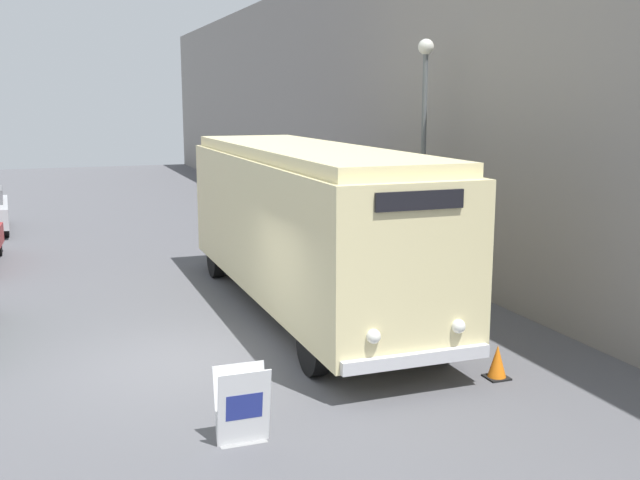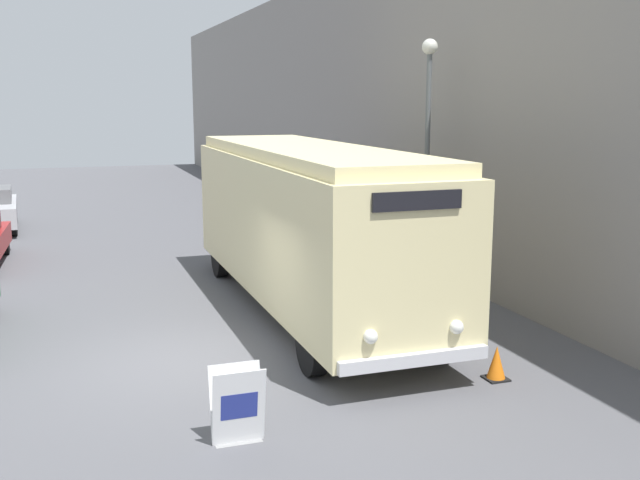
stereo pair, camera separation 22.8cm
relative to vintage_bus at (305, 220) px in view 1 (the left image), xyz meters
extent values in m
plane|color=#56565B|center=(-3.09, -2.39, -1.96)|extent=(80.00, 80.00, 0.00)
cube|color=gray|center=(4.25, 7.61, 2.34)|extent=(0.30, 60.00, 8.62)
cylinder|color=black|center=(-1.13, -3.66, -1.47)|extent=(0.28, 0.99, 0.99)
cylinder|color=black|center=(1.13, -3.66, -1.47)|extent=(0.28, 0.99, 0.99)
cylinder|color=black|center=(-1.13, 3.68, -1.47)|extent=(0.28, 0.99, 0.99)
cylinder|color=black|center=(1.13, 3.68, -1.47)|extent=(0.28, 0.99, 0.99)
cube|color=beige|center=(0.00, 0.01, -0.09)|extent=(2.58, 10.14, 2.77)
cube|color=#F8E8A7|center=(0.00, 0.01, 1.42)|extent=(2.38, 9.74, 0.24)
cube|color=silver|center=(0.00, -5.12, -1.35)|extent=(2.45, 0.12, 0.20)
sphere|color=white|center=(-0.71, -5.09, -0.92)|extent=(0.22, 0.22, 0.22)
sphere|color=white|center=(0.71, -5.09, -0.92)|extent=(0.22, 0.22, 0.22)
cube|color=black|center=(0.00, -5.08, 1.05)|extent=(1.42, 0.06, 0.28)
cube|color=gray|center=(-2.84, -5.68, -1.96)|extent=(0.63, 0.22, 0.01)
cube|color=white|center=(-2.84, -5.77, -1.45)|extent=(0.70, 0.21, 1.04)
cube|color=white|center=(-2.84, -5.59, -1.45)|extent=(0.70, 0.21, 1.04)
cube|color=navy|center=(-2.84, -5.79, -1.42)|extent=(0.49, 0.07, 0.36)
cylinder|color=#595E60|center=(3.29, 1.02, 0.80)|extent=(0.12, 0.12, 5.52)
sphere|color=silver|center=(3.29, 1.02, 3.67)|extent=(0.36, 0.36, 0.36)
cylinder|color=black|center=(-6.41, 11.54, -1.65)|extent=(0.22, 0.64, 0.64)
cylinder|color=black|center=(-6.53, 14.27, -1.65)|extent=(0.22, 0.64, 0.64)
cube|color=black|center=(1.60, -4.85, -1.95)|extent=(0.36, 0.36, 0.03)
cone|color=orange|center=(1.60, -4.85, -1.67)|extent=(0.30, 0.30, 0.53)
camera|label=1|loc=(-5.07, -14.66, 2.49)|focal=42.00mm
camera|label=2|loc=(-4.85, -14.73, 2.49)|focal=42.00mm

